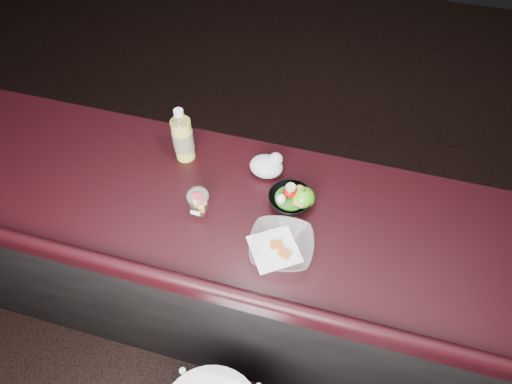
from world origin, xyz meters
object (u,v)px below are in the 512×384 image
at_px(lemonade_bottle, 183,138).
at_px(fruit_cup, 199,201).
at_px(green_apple, 303,198).
at_px(takeout_bowl, 281,246).
at_px(snack_bowl, 290,199).

distance_m(lemonade_bottle, fruit_cup, 0.29).
xyz_separation_m(lemonade_bottle, fruit_cup, (0.15, -0.25, -0.05)).
xyz_separation_m(fruit_cup, green_apple, (0.36, 0.13, -0.02)).
distance_m(fruit_cup, green_apple, 0.39).
relative_size(green_apple, takeout_bowl, 0.36).
relative_size(fruit_cup, green_apple, 1.28).
distance_m(green_apple, snack_bowl, 0.05).
bearing_deg(lemonade_bottle, takeout_bowl, -34.52).
bearing_deg(fruit_cup, snack_bowl, 20.91).
height_order(fruit_cup, takeout_bowl, fruit_cup).
bearing_deg(takeout_bowl, snack_bowl, 94.60).
height_order(green_apple, snack_bowl, same).
relative_size(fruit_cup, takeout_bowl, 0.46).
xyz_separation_m(green_apple, snack_bowl, (-0.05, -0.01, -0.01)).
distance_m(fruit_cup, snack_bowl, 0.34).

